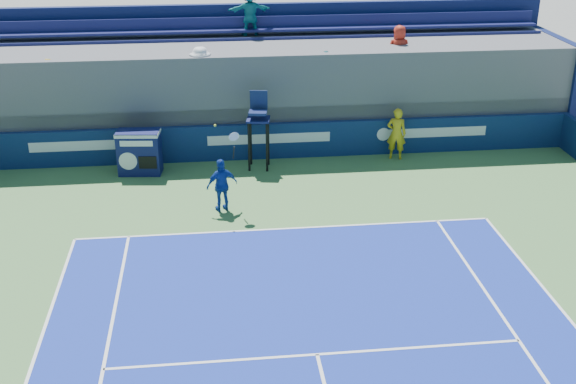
{
  "coord_description": "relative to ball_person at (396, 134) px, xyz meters",
  "views": [
    {
      "loc": [
        -1.87,
        -5.07,
        8.67
      ],
      "look_at": [
        0.0,
        11.5,
        1.25
      ],
      "focal_mm": 45.0,
      "sensor_mm": 36.0,
      "label": 1
    }
  ],
  "objects": [
    {
      "name": "umpire_chair",
      "position": [
        -4.51,
        -0.29,
        0.66
      ],
      "size": [
        0.8,
        0.8,
        2.48
      ],
      "color": "black",
      "rests_on": "ground"
    },
    {
      "name": "match_clock",
      "position": [
        -8.24,
        -0.35,
        -0.13
      ],
      "size": [
        1.39,
        0.85,
        1.4
      ],
      "color": "#0E1348",
      "rests_on": "ground"
    },
    {
      "name": "tennis_player",
      "position": [
        -5.76,
        -3.36,
        -0.09
      ],
      "size": [
        1.01,
        0.64,
        2.57
      ],
      "color": "#123495",
      "rests_on": "apron"
    },
    {
      "name": "stadium_seating",
      "position": [
        -4.14,
        2.55,
        0.97
      ],
      "size": [
        21.0,
        4.05,
        5.03
      ],
      "color": "#525257",
      "rests_on": "ground"
    },
    {
      "name": "ball_person",
      "position": [
        0.0,
        0.0,
        0.0
      ],
      "size": [
        0.72,
        0.57,
        1.72
      ],
      "primitive_type": "imported",
      "rotation": [
        0.0,
        0.0,
        2.85
      ],
      "color": "gold",
      "rests_on": "apron"
    },
    {
      "name": "back_hoarding",
      "position": [
        -4.13,
        0.5,
        -0.27
      ],
      "size": [
        20.4,
        0.21,
        1.2
      ],
      "color": "#0D204D",
      "rests_on": "ground"
    }
  ]
}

